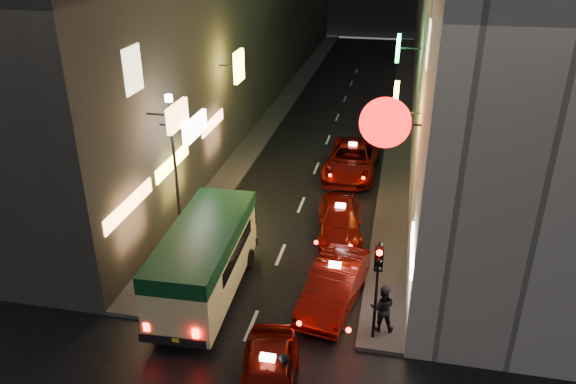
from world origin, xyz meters
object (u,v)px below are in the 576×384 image
Objects in this scene: minibus at (205,254)px; taxi_near at (268,377)px; traffic_light at (378,272)px; lamp_post at (175,161)px; pedestrian_crossing at (286,374)px.

minibus is 5.49m from taxi_near.
lamp_post reaches higher than traffic_light.
traffic_light is at bearing -28.91° from lamp_post.
taxi_near reaches higher than pedestrian_crossing.
traffic_light is at bearing -46.91° from pedestrian_crossing.
traffic_light is 9.42m from lamp_post.
minibus is at bearing 33.70° from pedestrian_crossing.
pedestrian_crossing is 9.87m from lamp_post.
lamp_post is (-8.20, 4.53, 1.04)m from traffic_light.
pedestrian_crossing is at bearing -50.80° from lamp_post.
minibus is 6.21m from traffic_light.
pedestrian_crossing is (0.47, 0.15, 0.06)m from taxi_near.
pedestrian_crossing is 4.00m from traffic_light.
taxi_near is 0.88× the size of lamp_post.
taxi_near is at bearing -132.37° from traffic_light.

